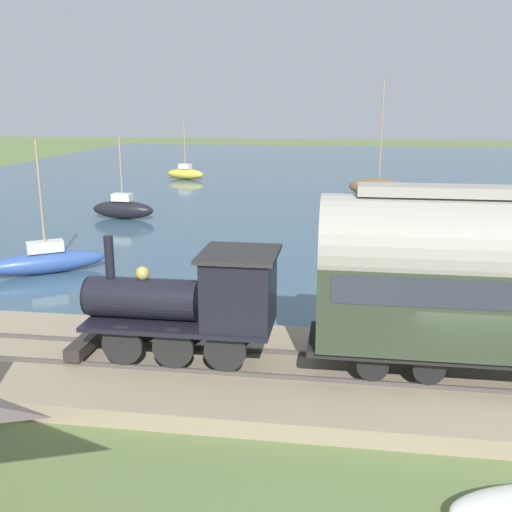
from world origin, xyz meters
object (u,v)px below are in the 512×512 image
object	(u,v)px
sailboat_brown	(379,188)
sailboat_black	(123,209)
sailboat_yellow	(185,173)
steam_locomotive	(197,298)
sailboat_blue	(46,261)
rowboat_off_pier	(479,259)

from	to	relation	value
sailboat_brown	sailboat_black	xyz separation A→B (m)	(-10.60, 15.92, -0.13)
sailboat_brown	sailboat_yellow	distance (m)	19.03
steam_locomotive	sailboat_brown	size ratio (longest dim) A/B	0.64
sailboat_blue	steam_locomotive	bearing A→B (deg)	-168.73
sailboat_black	rowboat_off_pier	world-z (taller)	sailboat_black
sailboat_brown	rowboat_off_pier	world-z (taller)	sailboat_brown
sailboat_blue	sailboat_brown	xyz separation A→B (m)	(22.53, -14.79, 0.21)
steam_locomotive	sailboat_blue	size ratio (longest dim) A/B	0.97
sailboat_blue	rowboat_off_pier	distance (m)	18.71
sailboat_black	rowboat_off_pier	distance (m)	20.95
steam_locomotive	sailboat_blue	distance (m)	12.21
sailboat_black	rowboat_off_pier	bearing A→B (deg)	-108.32
sailboat_blue	sailboat_black	xyz separation A→B (m)	(11.93, 1.13, 0.08)
steam_locomotive	sailboat_yellow	world-z (taller)	sailboat_yellow
sailboat_yellow	rowboat_off_pier	bearing A→B (deg)	-131.17
sailboat_blue	rowboat_off_pier	size ratio (longest dim) A/B	2.12
sailboat_blue	sailboat_brown	distance (m)	26.95
steam_locomotive	sailboat_black	xyz separation A→B (m)	(20.43, 9.75, -1.53)
sailboat_black	sailboat_yellow	distance (m)	19.04
steam_locomotive	sailboat_brown	distance (m)	31.67
steam_locomotive	sailboat_brown	xyz separation A→B (m)	(31.03, -6.17, -1.40)
sailboat_brown	sailboat_black	size ratio (longest dim) A/B	1.66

